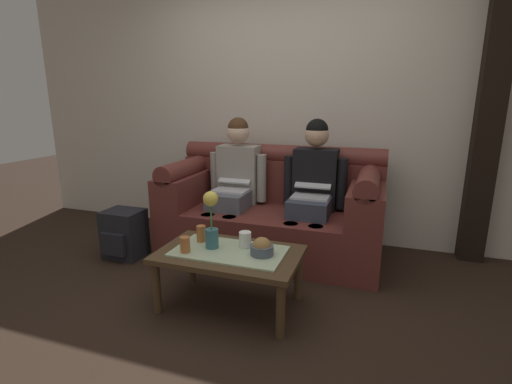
# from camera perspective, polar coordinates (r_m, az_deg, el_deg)

# --- Properties ---
(ground_plane) EXTENTS (14.00, 14.00, 0.00)m
(ground_plane) POSITION_cam_1_polar(r_m,az_deg,el_deg) (2.58, -5.32, -18.44)
(ground_plane) COLOR black
(back_wall_patterned) EXTENTS (6.00, 0.12, 2.90)m
(back_wall_patterned) POSITION_cam_1_polar(r_m,az_deg,el_deg) (3.79, 5.06, 14.99)
(back_wall_patterned) COLOR beige
(back_wall_patterned) RESTS_ON ground_plane
(timber_pillar) EXTENTS (0.20, 0.20, 2.90)m
(timber_pillar) POSITION_cam_1_polar(r_m,az_deg,el_deg) (3.65, 32.46, 12.97)
(timber_pillar) COLOR black
(timber_pillar) RESTS_ON ground_plane
(couch) EXTENTS (1.93, 0.88, 0.96)m
(couch) POSITION_cam_1_polar(r_m,az_deg,el_deg) (3.43, 2.52, -3.07)
(couch) COLOR maroon
(couch) RESTS_ON ground_plane
(person_left) EXTENTS (0.56, 0.67, 1.22)m
(person_left) POSITION_cam_1_polar(r_m,az_deg,el_deg) (3.47, -3.25, 1.95)
(person_left) COLOR #595B66
(person_left) RESTS_ON ground_plane
(person_right) EXTENTS (0.56, 0.67, 1.22)m
(person_right) POSITION_cam_1_polar(r_m,az_deg,el_deg) (3.27, 8.73, 1.07)
(person_right) COLOR #383D4C
(person_right) RESTS_ON ground_plane
(coffee_table) EXTENTS (0.94, 0.58, 0.41)m
(coffee_table) POSITION_cam_1_polar(r_m,az_deg,el_deg) (2.54, -4.09, -10.11)
(coffee_table) COLOR #47331E
(coffee_table) RESTS_ON ground_plane
(flower_vase) EXTENTS (0.10, 0.10, 0.39)m
(flower_vase) POSITION_cam_1_polar(r_m,az_deg,el_deg) (2.50, -6.86, -4.17)
(flower_vase) COLOR #336672
(flower_vase) RESTS_ON coffee_table
(snack_bowl) EXTENTS (0.15, 0.15, 0.12)m
(snack_bowl) POSITION_cam_1_polar(r_m,az_deg,el_deg) (2.43, 0.92, -8.57)
(snack_bowl) COLOR #4C5666
(snack_bowl) RESTS_ON coffee_table
(cup_near_left) EXTENTS (0.08, 0.08, 0.11)m
(cup_near_left) POSITION_cam_1_polar(r_m,az_deg,el_deg) (2.54, -1.67, -7.28)
(cup_near_left) COLOR white
(cup_near_left) RESTS_ON coffee_table
(cup_near_right) EXTENTS (0.07, 0.07, 0.11)m
(cup_near_right) POSITION_cam_1_polar(r_m,az_deg,el_deg) (2.67, -8.38, -6.30)
(cup_near_right) COLOR #B26633
(cup_near_right) RESTS_ON coffee_table
(cup_far_center) EXTENTS (0.07, 0.07, 0.10)m
(cup_far_center) POSITION_cam_1_polar(r_m,az_deg,el_deg) (2.51, -10.81, -7.90)
(cup_far_center) COLOR #B26633
(cup_far_center) RESTS_ON coffee_table
(backpack_left) EXTENTS (0.33, 0.32, 0.43)m
(backpack_left) POSITION_cam_1_polar(r_m,az_deg,el_deg) (3.55, -19.55, -6.10)
(backpack_left) COLOR black
(backpack_left) RESTS_ON ground_plane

